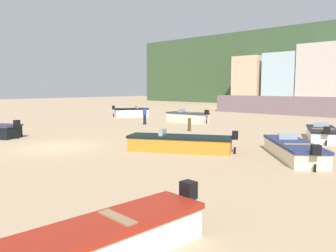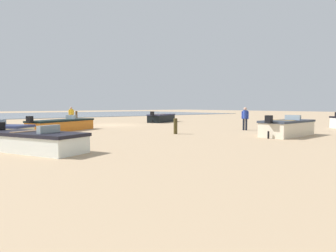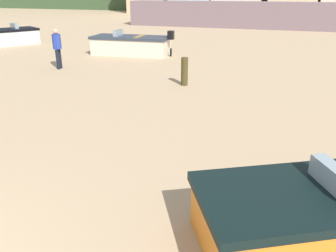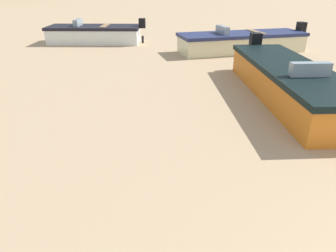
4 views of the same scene
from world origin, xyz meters
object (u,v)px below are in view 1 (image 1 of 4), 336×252
boat_white_1 (322,134)px  boat_white_0 (131,112)px  boat_orange_3 (180,143)px  boat_cream_4 (188,117)px  mooring_post_near_water (189,125)px  beach_walker_foreground (145,113)px  boat_cream_2 (293,150)px  boat_white_6 (91,246)px

boat_white_1 → boat_white_0: bearing=146.6°
boat_white_0 → boat_orange_3: bearing=-3.8°
boat_cream_4 → mooring_post_near_water: 6.45m
boat_white_0 → beach_walker_foreground: (6.98, -4.60, 0.49)m
mooring_post_near_water → beach_walker_foreground: beach_walker_foreground is taller
boat_cream_4 → mooring_post_near_water: bearing=-143.0°
boat_cream_2 → boat_orange_3: bearing=164.6°
mooring_post_near_water → boat_cream_2: bearing=-24.4°
beach_walker_foreground → boat_cream_2: bearing=58.4°
boat_white_1 → mooring_post_near_water: size_ratio=4.53×
boat_cream_2 → beach_walker_foreground: (-15.13, 5.19, 0.58)m
boat_white_1 → boat_cream_2: size_ratio=0.91×
boat_white_6 → boat_orange_3: bearing=-53.9°
boat_orange_3 → beach_walker_foreground: size_ratio=3.21×
boat_cream_2 → boat_white_1: bearing=57.7°
boat_orange_3 → beach_walker_foreground: bearing=26.1°
boat_white_0 → mooring_post_near_water: bearing=7.5°
boat_cream_4 → mooring_post_near_water: size_ratio=4.43×
boat_cream_2 → boat_orange_3: boat_orange_3 is taller
boat_white_0 → boat_white_6: 31.69m
boat_white_0 → boat_cream_4: same height
boat_cream_2 → boat_white_6: (1.24, -11.63, 0.01)m
boat_white_6 → boat_white_1: bearing=-79.8°
mooring_post_near_water → beach_walker_foreground: bearing=171.0°
boat_white_6 → beach_walker_foreground: (-16.38, 16.82, 0.57)m
boat_white_1 → boat_cream_2: 6.44m
boat_white_0 → boat_white_6: boat_white_0 is taller
boat_white_1 → mooring_post_near_water: (-8.59, -2.09, 0.09)m
boat_white_1 → mooring_post_near_water: bearing=169.4°
boat_orange_3 → mooring_post_near_water: 8.01m
boat_white_0 → mooring_post_near_water: size_ratio=4.18×
boat_white_0 → boat_white_1: (21.22, -3.41, -0.08)m
boat_cream_4 → beach_walker_foreground: beach_walker_foreground is taller
boat_white_1 → beach_walker_foreground: size_ratio=2.66×
boat_orange_3 → mooring_post_near_water: boat_orange_3 is taller
boat_cream_2 → mooring_post_near_water: 10.40m
boat_orange_3 → boat_cream_4: size_ratio=1.23×
boat_orange_3 → boat_white_6: size_ratio=1.02×
boat_white_6 → mooring_post_near_water: 19.19m
beach_walker_foreground → boat_white_0: bearing=-136.1°
boat_orange_3 → beach_walker_foreground: (-10.34, 7.40, 0.55)m
boat_cream_2 → boat_orange_3: (-4.80, -2.21, 0.03)m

